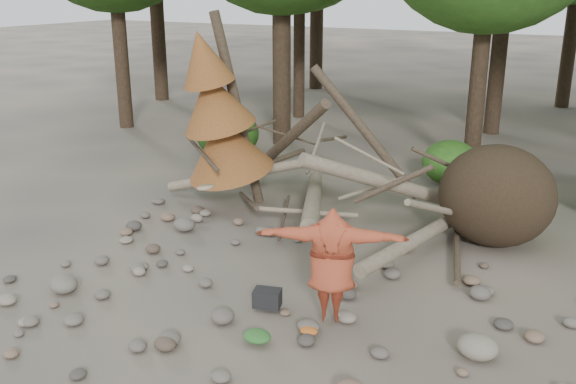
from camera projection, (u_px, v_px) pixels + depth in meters
The scene contains 12 objects.
ground at pixel (265, 306), 10.12m from camera, with size 120.00×120.00×0.00m, color #514C44.
deadfall_pile at pixel (465, 194), 12.44m from camera, with size 8.55×5.24×3.30m.
dead_conifer at pixel (219, 118), 13.70m from camera, with size 2.06×2.16×4.35m.
bush_left at pixel (228, 134), 18.41m from camera, with size 1.80×1.80×1.44m, color #265316.
bush_mid at pixel (450, 162), 16.09m from camera, with size 1.40×1.40×1.12m, color #32691E.
frisbee_thrower at pixel (331, 265), 9.31m from camera, with size 3.47×1.32×1.76m.
backpack at pixel (267, 302), 9.96m from camera, with size 0.42×0.28×0.28m, color black.
cloth_green at pixel (257, 339), 9.03m from camera, with size 0.42×0.35×0.16m, color #2D6528.
cloth_orange at pixel (309, 334), 9.23m from camera, with size 0.27×0.22×0.10m, color #BF6020.
boulder_front_left at pixel (63, 284), 10.53m from camera, with size 0.48×0.43×0.29m, color slate.
boulder_mid_right at pixel (478, 347), 8.68m from camera, with size 0.56×0.50×0.33m, color gray.
boulder_mid_left at pixel (184, 225), 13.13m from camera, with size 0.46×0.41×0.27m, color #665E56.
Camera 1 is at (4.67, -7.77, 4.86)m, focal length 40.00 mm.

